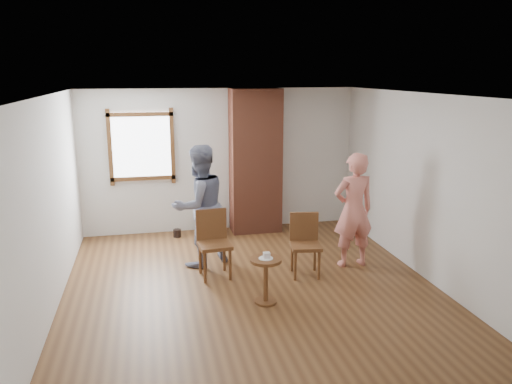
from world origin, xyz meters
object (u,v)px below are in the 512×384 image
(stoneware_crock, at_px, (207,222))
(side_table, at_px, (266,273))
(dining_chair_right, at_px, (305,241))
(person_pink, at_px, (353,210))
(man, at_px, (200,206))
(dining_chair_left, at_px, (213,239))

(stoneware_crock, bearing_deg, side_table, -82.14)
(dining_chair_right, height_order, side_table, dining_chair_right)
(person_pink, bearing_deg, stoneware_crock, -47.70)
(stoneware_crock, height_order, side_table, side_table)
(stoneware_crock, xyz_separation_m, dining_chair_right, (1.17, -2.07, 0.25))
(side_table, bearing_deg, man, 113.75)
(dining_chair_left, xyz_separation_m, man, (-0.14, 0.46, 0.38))
(dining_chair_right, bearing_deg, person_pink, 19.84)
(man, bearing_deg, person_pink, 139.09)
(side_table, bearing_deg, dining_chair_left, 116.58)
(person_pink, bearing_deg, dining_chair_right, 7.43)
(dining_chair_right, xyz_separation_m, person_pink, (0.80, 0.16, 0.37))
(stoneware_crock, relative_size, side_table, 0.83)
(dining_chair_right, relative_size, person_pink, 0.52)
(dining_chair_left, distance_m, man, 0.62)
(dining_chair_right, distance_m, side_table, 1.13)
(man, bearing_deg, dining_chair_left, 79.48)
(dining_chair_right, xyz_separation_m, man, (-1.44, 0.70, 0.42))
(stoneware_crock, bearing_deg, man, -101.03)
(man, bearing_deg, side_table, 86.39)
(side_table, distance_m, person_pink, 1.91)
(stoneware_crock, height_order, person_pink, person_pink)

